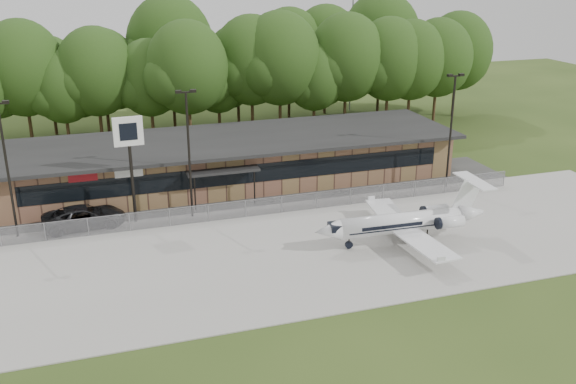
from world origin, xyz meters
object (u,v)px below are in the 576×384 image
object	(u,v)px
terminal	(232,159)
suv	(84,217)
pole_sign	(129,143)
business_jet	(406,223)

from	to	relation	value
terminal	suv	world-z (taller)	terminal
terminal	pole_sign	xyz separation A→B (m)	(-9.40, -7.14, 4.27)
business_jet	suv	world-z (taller)	business_jet
business_jet	pole_sign	distance (m)	21.34
terminal	suv	size ratio (longest dim) A/B	6.65
terminal	business_jet	world-z (taller)	business_jet
business_jet	suv	size ratio (longest dim) A/B	2.13
terminal	pole_sign	bearing A→B (deg)	-142.77
suv	business_jet	bearing A→B (deg)	-120.46
terminal	pole_sign	distance (m)	12.56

